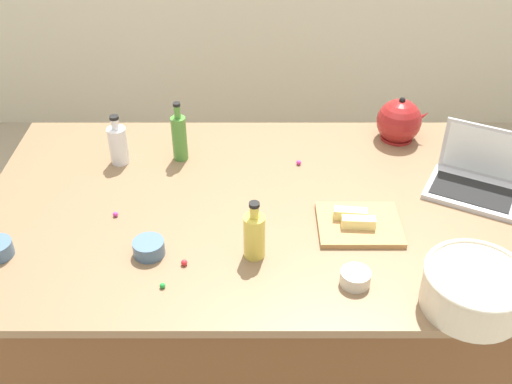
# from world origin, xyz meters

# --- Properties ---
(ground_plane) EXTENTS (12.00, 12.00, 0.00)m
(ground_plane) POSITION_xyz_m (0.00, 0.00, 0.00)
(ground_plane) COLOR #B7A88E
(island_counter) EXTENTS (1.91, 1.15, 0.90)m
(island_counter) POSITION_xyz_m (0.00, 0.00, 0.45)
(island_counter) COLOR brown
(island_counter) RESTS_ON ground
(laptop) EXTENTS (0.38, 0.35, 0.22)m
(laptop) POSITION_xyz_m (0.79, 0.09, 0.95)
(laptop) COLOR #B7B7BC
(laptop) RESTS_ON island_counter
(mixing_bowl_large) EXTENTS (0.29, 0.29, 0.13)m
(mixing_bowl_large) POSITION_xyz_m (0.61, -0.48, 0.97)
(mixing_bowl_large) COLOR beige
(mixing_bowl_large) RESTS_ON island_counter
(bottle_vinegar) EXTENTS (0.07, 0.07, 0.20)m
(bottle_vinegar) POSITION_xyz_m (-0.52, 0.27, 0.98)
(bottle_vinegar) COLOR white
(bottle_vinegar) RESTS_ON island_counter
(bottle_olive) EXTENTS (0.06, 0.06, 0.24)m
(bottle_olive) POSITION_xyz_m (-0.29, 0.30, 1.00)
(bottle_olive) COLOR #4C8C38
(bottle_olive) RESTS_ON island_counter
(bottle_oil) EXTENTS (0.07, 0.07, 0.20)m
(bottle_oil) POSITION_xyz_m (0.00, -0.27, 0.98)
(bottle_oil) COLOR #DBC64C
(bottle_oil) RESTS_ON island_counter
(kettle) EXTENTS (0.21, 0.18, 0.20)m
(kettle) POSITION_xyz_m (0.58, 0.44, 0.98)
(kettle) COLOR maroon
(kettle) RESTS_ON island_counter
(cutting_board) EXTENTS (0.27, 0.23, 0.02)m
(cutting_board) POSITION_xyz_m (0.35, -0.13, 0.91)
(cutting_board) COLOR #AD7F4C
(cutting_board) RESTS_ON island_counter
(butter_stick_left) EXTENTS (0.11, 0.04, 0.04)m
(butter_stick_left) POSITION_xyz_m (0.34, -0.15, 0.94)
(butter_stick_left) COLOR #F4E58C
(butter_stick_left) RESTS_ON cutting_board
(butter_stick_right) EXTENTS (0.11, 0.05, 0.04)m
(butter_stick_right) POSITION_xyz_m (0.32, -0.10, 0.94)
(butter_stick_right) COLOR #F4E58C
(butter_stick_right) RESTS_ON cutting_board
(ramekin_small) EXTENTS (0.09, 0.09, 0.05)m
(ramekin_small) POSITION_xyz_m (0.30, -0.39, 0.92)
(ramekin_small) COLOR beige
(ramekin_small) RESTS_ON island_counter
(ramekin_medium) EXTENTS (0.10, 0.10, 0.05)m
(ramekin_medium) POSITION_xyz_m (-0.33, -0.26, 0.92)
(ramekin_medium) COLOR slate
(ramekin_medium) RESTS_ON island_counter
(candy_0) EXTENTS (0.02, 0.02, 0.02)m
(candy_0) POSITION_xyz_m (0.62, -0.31, 0.91)
(candy_0) COLOR yellow
(candy_0) RESTS_ON island_counter
(candy_1) EXTENTS (0.01, 0.01, 0.01)m
(candy_1) POSITION_xyz_m (-0.35, -0.28, 0.91)
(candy_1) COLOR #CC3399
(candy_1) RESTS_ON island_counter
(candy_2) EXTENTS (0.02, 0.02, 0.02)m
(candy_2) POSITION_xyz_m (-0.47, -0.07, 0.91)
(candy_2) COLOR #CC3399
(candy_2) RESTS_ON island_counter
(candy_3) EXTENTS (0.02, 0.02, 0.02)m
(candy_3) POSITION_xyz_m (-0.27, -0.41, 0.91)
(candy_3) COLOR green
(candy_3) RESTS_ON island_counter
(candy_4) EXTENTS (0.02, 0.02, 0.02)m
(candy_4) POSITION_xyz_m (0.17, 0.25, 0.91)
(candy_4) COLOR #CC3399
(candy_4) RESTS_ON island_counter
(candy_5) EXTENTS (0.02, 0.02, 0.02)m
(candy_5) POSITION_xyz_m (-0.22, -0.31, 0.91)
(candy_5) COLOR red
(candy_5) RESTS_ON island_counter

